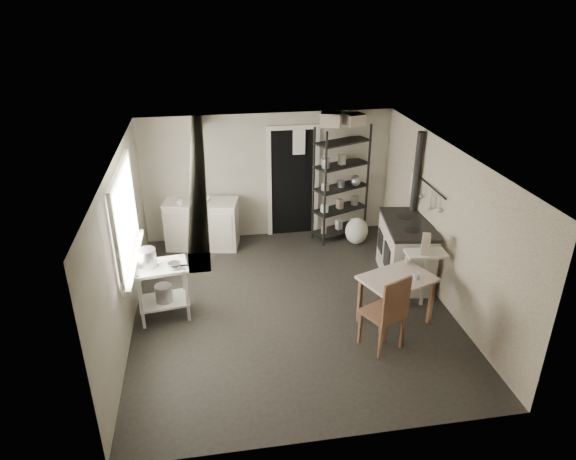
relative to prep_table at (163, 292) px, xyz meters
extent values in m
plane|color=black|center=(1.81, -0.04, -0.40)|extent=(5.00, 5.00, 0.00)
plane|color=white|center=(1.81, -0.04, 1.90)|extent=(5.00, 5.00, 0.00)
cube|color=#A29B8A|center=(1.81, 2.46, 0.75)|extent=(4.50, 0.02, 2.30)
cube|color=#A29B8A|center=(1.81, -2.54, 0.75)|extent=(4.50, 0.02, 2.30)
cube|color=#A29B8A|center=(-0.44, -0.04, 0.75)|extent=(0.02, 5.00, 2.30)
cube|color=#A29B8A|center=(4.06, -0.04, 0.75)|extent=(0.02, 5.00, 2.30)
cylinder|color=#A6A6A8|center=(-0.16, 0.02, 0.54)|extent=(0.29, 0.29, 0.27)
cylinder|color=#A6A6A8|center=(0.20, -0.10, 0.45)|extent=(0.21, 0.21, 0.10)
cylinder|color=#A6A6A8|center=(0.01, -0.02, -0.02)|extent=(0.24, 0.24, 0.26)
imported|color=silver|center=(0.63, 2.13, 0.56)|extent=(0.31, 0.31, 0.07)
imported|color=silver|center=(0.23, 2.00, 0.57)|extent=(0.13, 0.13, 0.10)
imported|color=silver|center=(2.76, 2.17, 0.97)|extent=(0.11, 0.12, 0.20)
cube|color=#BFAE99|center=(2.86, 2.14, 1.61)|extent=(0.42, 0.39, 0.23)
cube|color=#BFAE99|center=(3.27, 2.13, 1.59)|extent=(0.37, 0.36, 0.20)
cube|color=#BFAE99|center=(3.66, -0.34, 0.61)|extent=(0.17, 0.21, 0.28)
imported|color=silver|center=(3.38, -0.74, 0.41)|extent=(0.11, 0.11, 0.09)
ellipsoid|color=silver|center=(3.33, 1.78, -0.16)|extent=(0.47, 0.42, 0.50)
cylinder|color=silver|center=(3.29, -0.02, -0.33)|extent=(0.14, 0.14, 0.14)
camera|label=1|loc=(0.73, -6.31, 3.85)|focal=32.00mm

